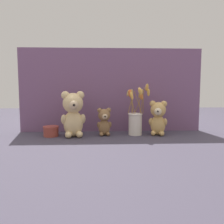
{
  "coord_description": "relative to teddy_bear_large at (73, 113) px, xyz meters",
  "views": [
    {
      "loc": [
        -0.07,
        -1.46,
        0.31
      ],
      "look_at": [
        0.0,
        0.02,
        0.15
      ],
      "focal_mm": 38.0,
      "sensor_mm": 36.0,
      "label": 1
    }
  ],
  "objects": [
    {
      "name": "teddy_bear_large",
      "position": [
        0.0,
        0.0,
        0.0
      ],
      "size": [
        0.16,
        0.14,
        0.28
      ],
      "color": "#DBBC84",
      "rests_on": "ground"
    },
    {
      "name": "teddy_bear_small",
      "position": [
        0.19,
        0.03,
        -0.06
      ],
      "size": [
        0.1,
        0.09,
        0.18
      ],
      "color": "olive",
      "rests_on": "ground"
    },
    {
      "name": "backdrop_wall",
      "position": [
        0.24,
        0.18,
        0.14
      ],
      "size": [
        1.24,
        0.02,
        0.57
      ],
      "color": "#704C70",
      "rests_on": "ground"
    },
    {
      "name": "ground_plane",
      "position": [
        0.24,
        0.01,
        -0.15
      ],
      "size": [
        4.0,
        4.0,
        0.0
      ],
      "primitive_type": "plane",
      "color": "#3D3847"
    },
    {
      "name": "teddy_bear_medium",
      "position": [
        0.53,
        0.03,
        -0.03
      ],
      "size": [
        0.12,
        0.11,
        0.22
      ],
      "color": "tan",
      "rests_on": "ground"
    },
    {
      "name": "flower_vase",
      "position": [
        0.39,
        0.04,
        -0.04
      ],
      "size": [
        0.15,
        0.16,
        0.33
      ],
      "color": "silver",
      "rests_on": "ground"
    },
    {
      "name": "decorative_tin_tall",
      "position": [
        -0.14,
        0.02,
        -0.11
      ],
      "size": [
        0.1,
        0.1,
        0.06
      ],
      "color": "#993D33",
      "rests_on": "ground"
    }
  ]
}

